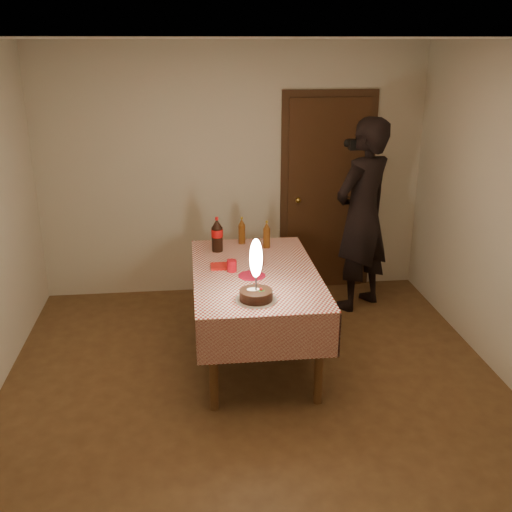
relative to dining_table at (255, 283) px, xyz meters
name	(u,v)px	position (x,y,z in m)	size (l,w,h in m)	color
ground	(258,402)	(-0.06, -0.69, -0.69)	(4.00, 4.50, 0.01)	brown
room_shell	(262,187)	(-0.02, -0.61, 0.96)	(4.04, 4.54, 2.62)	beige
dining_table	(255,283)	(0.00, 0.00, 0.00)	(1.02, 1.72, 0.80)	brown
birthday_cake	(256,283)	(-0.06, -0.58, 0.24)	(0.30, 0.30, 0.47)	white
red_plate	(252,276)	(-0.04, -0.10, 0.11)	(0.22, 0.22, 0.01)	#B40C28
red_cup	(232,266)	(-0.19, 0.02, 0.16)	(0.08, 0.08, 0.10)	#AC0B17
clear_cup	(260,260)	(0.06, 0.14, 0.15)	(0.07, 0.07, 0.09)	white
napkin_stack	(220,266)	(-0.29, 0.12, 0.12)	(0.15, 0.15, 0.02)	red
cola_bottle	(217,235)	(-0.28, 0.54, 0.26)	(0.10, 0.10, 0.32)	black
amber_bottle_left	(242,231)	(-0.04, 0.73, 0.22)	(0.06, 0.06, 0.25)	#603410
amber_bottle_right	(267,235)	(0.17, 0.59, 0.22)	(0.06, 0.06, 0.25)	#603410
photographer	(362,216)	(1.17, 0.96, 0.27)	(0.84, 0.78, 1.93)	black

